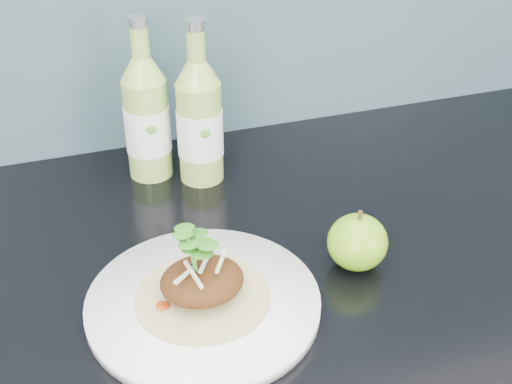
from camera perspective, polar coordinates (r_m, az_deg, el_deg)
dinner_plate at (r=0.79m, az=-4.24°, el=-8.91°), size 0.26×0.26×0.02m
pork_taco at (r=0.76m, az=-4.35°, el=-6.89°), size 0.15×0.15×0.10m
green_apple at (r=0.84m, az=8.12°, el=-3.99°), size 0.08×0.08×0.08m
cider_bottle_left at (r=0.99m, az=-8.74°, el=5.88°), size 0.07×0.07×0.23m
cider_bottle_right at (r=0.97m, az=-4.53°, el=5.63°), size 0.07×0.07×0.23m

